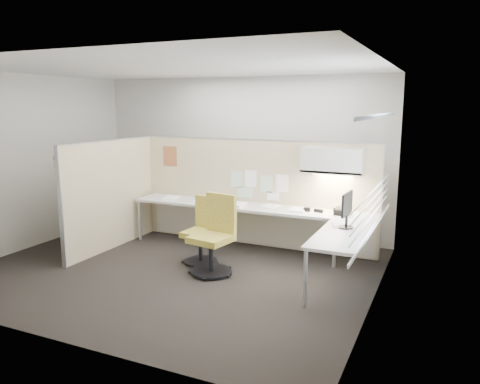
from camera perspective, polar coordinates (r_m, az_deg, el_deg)
The scene contains 27 objects.
floor at distance 6.85m, azimuth -7.88°, elevation -9.33°, with size 5.50×4.50×0.01m, color black.
ceiling at distance 6.46m, azimuth -8.54°, elevation 14.80°, with size 5.50×4.50×0.01m, color white.
wall_back at distance 8.48m, azimuth -0.01°, elevation 4.39°, with size 5.50×0.02×2.80m, color beige.
wall_front at distance 4.80m, azimuth -22.74°, elevation -1.31°, with size 5.50×0.02×2.80m, color beige.
wall_left at distance 8.31m, azimuth -24.45°, elevation 3.30°, with size 0.02×4.50×2.80m, color beige.
wall_right at distance 5.56m, azimuth 16.51°, elevation 0.62°, with size 0.02×4.50×2.80m, color beige.
window_pane at distance 5.54m, azimuth 16.34°, elevation 2.17°, with size 0.01×2.80×1.30m, color #A9B6C4.
partition_back at distance 7.75m, azimuth 1.72°, elevation -0.14°, with size 4.10×0.06×1.75m, color beige.
partition_left at distance 7.87m, azimuth -15.39°, elevation -0.35°, with size 0.06×2.20×1.75m, color beige.
desk at distance 7.24m, azimuth 3.05°, elevation -3.13°, with size 4.00×2.07×0.73m.
overhead_bin at distance 7.05m, azimuth 11.29°, elevation 3.80°, with size 0.90×0.36×0.38m, color beige.
task_light_strip at distance 7.07m, azimuth 11.23°, elevation 2.11°, with size 0.60×0.06×0.02m, color #FFEABF.
pinned_papers at distance 7.66m, azimuth 2.18°, elevation 0.93°, with size 1.01×0.00×0.47m.
poster at distance 8.38m, azimuth -8.53°, elevation 4.33°, with size 0.28×0.00×0.35m, color orange.
chair_left at distance 6.99m, azimuth -4.53°, elevation -4.95°, with size 0.51×0.52×0.97m.
chair_right at distance 6.53m, azimuth -3.13°, elevation -5.54°, with size 0.58×0.60×1.08m.
monitor at distance 6.22m, azimuth 12.91°, elevation -1.89°, with size 0.19×0.45×0.47m.
phone at distance 7.01m, azimuth 12.28°, elevation -2.32°, with size 0.23×0.22×0.12m.
stapler at distance 7.10m, azimuth 9.55°, elevation -2.27°, with size 0.14×0.04×0.05m, color black.
tape_dispenser at distance 7.14m, azimuth 8.16°, elevation -2.12°, with size 0.10×0.06×0.06m, color black.
coat_hook at distance 7.18m, azimuth -20.69°, elevation 2.80°, with size 0.18×0.41×1.25m.
paper_stack_0 at distance 8.10m, azimuth -8.39°, elevation -0.71°, with size 0.23×0.30×0.03m, color white.
paper_stack_1 at distance 7.80m, azimuth -4.53°, elevation -1.11°, with size 0.23×0.30×0.02m, color white.
paper_stack_2 at distance 7.42m, azimuth -0.39°, elevation -1.58°, with size 0.23×0.30×0.05m, color white.
paper_stack_3 at distance 7.42m, azimuth 3.62°, elevation -1.72°, with size 0.23×0.30×0.01m, color white.
paper_stack_4 at distance 7.18m, azimuth 7.05°, elevation -2.16°, with size 0.23×0.30×0.03m, color white.
paper_stack_5 at distance 6.41m, azimuth 12.20°, elevation -3.93°, with size 0.23×0.30×0.02m, color white.
Camera 1 is at (3.47, -5.43, 2.33)m, focal length 35.00 mm.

